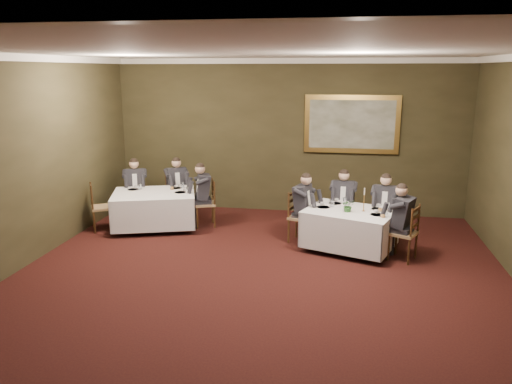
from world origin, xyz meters
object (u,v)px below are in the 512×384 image
(candlestick, at_px, (364,202))
(painting, at_px, (352,124))
(chair_sec_endright, at_px, (206,213))
(chair_sec_endleft, at_px, (102,217))
(chair_main_endright, at_px, (403,244))
(chair_sec_backright, at_px, (177,203))
(diner_main_endright, at_px, (403,232))
(centerpiece, at_px, (348,205))
(diner_main_backleft, at_px, (343,210))
(diner_main_endleft, at_px, (301,216))
(chair_main_backright, at_px, (383,227))
(table_main, at_px, (350,227))
(chair_sec_backleft, at_px, (137,205))
(diner_main_backright, at_px, (384,216))
(table_second, at_px, (154,207))
(diner_sec_backright, at_px, (177,194))
(diner_sec_endright, at_px, (205,202))
(chair_main_backleft, at_px, (342,221))
(chair_main_endleft, at_px, (301,227))

(candlestick, xyz_separation_m, painting, (-0.23, 2.42, 1.14))
(chair_sec_endright, bearing_deg, chair_sec_endleft, 87.02)
(chair_main_endright, bearing_deg, chair_sec_backright, 93.20)
(diner_main_endright, height_order, centerpiece, diner_main_endright)
(diner_main_backleft, xyz_separation_m, diner_main_endleft, (-0.79, -0.55, 0.00))
(chair_main_backright, bearing_deg, diner_main_endleft, 19.69)
(table_main, relative_size, chair_sec_backleft, 1.87)
(chair_sec_backleft, distance_m, chair_sec_endright, 1.75)
(diner_main_backright, height_order, chair_main_endright, diner_main_backright)
(diner_main_backleft, height_order, chair_main_backright, diner_main_backleft)
(centerpiece, distance_m, candlestick, 0.29)
(chair_main_endright, distance_m, diner_main_endright, 0.23)
(table_second, relative_size, diner_sec_backright, 1.49)
(chair_main_endright, height_order, diner_main_endright, diner_main_endright)
(diner_sec_endright, relative_size, candlestick, 3.02)
(diner_main_endright, relative_size, diner_sec_endright, 1.00)
(diner_main_endleft, height_order, chair_sec_endleft, diner_main_endleft)
(chair_main_backright, height_order, candlestick, candlestick)
(diner_main_backright, height_order, centerpiece, diner_main_backright)
(diner_main_endleft, xyz_separation_m, diner_sec_endright, (-2.10, 0.66, 0.00))
(chair_main_backright, xyz_separation_m, chair_sec_endright, (-3.67, 0.38, 0.00))
(chair_sec_endright, relative_size, candlestick, 2.25)
(chair_main_backleft, relative_size, diner_main_endleft, 0.74)
(diner_main_backleft, height_order, diner_main_endright, same)
(chair_sec_endleft, height_order, painting, painting)
(chair_sec_backright, xyz_separation_m, candlestick, (4.09, -1.64, 0.64))
(diner_main_backright, bearing_deg, diner_sec_endright, 3.51)
(table_second, distance_m, candlestick, 4.34)
(chair_main_backright, xyz_separation_m, centerpiece, (-0.71, -0.72, 0.61))
(diner_sec_endright, bearing_deg, table_second, 86.94)
(diner_main_endright, xyz_separation_m, diner_sec_endright, (-3.93, 1.31, 0.00))
(chair_sec_endright, distance_m, painting, 3.77)
(chair_main_backleft, relative_size, diner_sec_backright, 0.74)
(table_second, relative_size, painting, 0.96)
(chair_main_endright, height_order, candlestick, candlestick)
(diner_sec_backright, distance_m, chair_sec_endleft, 1.76)
(table_main, xyz_separation_m, chair_sec_endleft, (-5.04, 0.34, -0.17))
(table_second, distance_m, chair_main_endleft, 3.12)
(chair_main_backright, bearing_deg, diner_main_endright, 114.68)
(chair_main_backleft, height_order, candlestick, candlestick)
(chair_main_endright, xyz_separation_m, chair_sec_backleft, (-5.64, 1.69, 0.00))
(chair_main_backleft, bearing_deg, chair_sec_endleft, 12.09)
(table_second, height_order, centerpiece, centerpiece)
(diner_main_backleft, relative_size, centerpiece, 5.39)
(diner_main_backright, xyz_separation_m, diner_main_endleft, (-1.57, -0.27, 0.00))
(chair_main_backright, bearing_deg, chair_sec_endleft, 12.25)
(diner_main_backleft, relative_size, chair_main_endleft, 1.35)
(chair_main_endright, relative_size, chair_sec_backleft, 1.00)
(chair_main_endleft, bearing_deg, diner_sec_backright, -95.72)
(centerpiece, bearing_deg, chair_sec_backright, 155.53)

